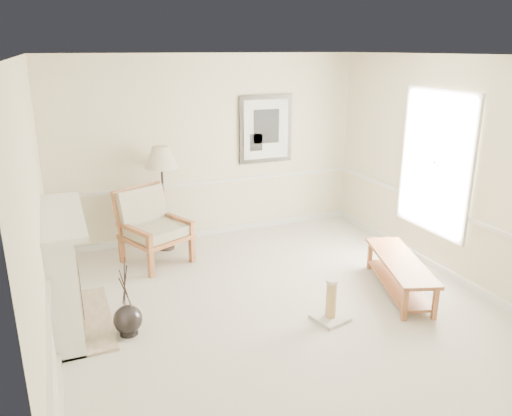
{
  "coord_description": "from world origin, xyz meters",
  "views": [
    {
      "loc": [
        -2.27,
        -4.78,
        2.97
      ],
      "look_at": [
        -0.04,
        0.7,
        1.07
      ],
      "focal_mm": 35.0,
      "sensor_mm": 36.0,
      "label": 1
    }
  ],
  "objects_px": {
    "bench": "(400,270)",
    "armchair": "(150,223)",
    "floor_vase": "(128,320)",
    "floor_lamp": "(161,160)",
    "scratching_post": "(331,308)"
  },
  "relations": [
    {
      "from": "floor_vase",
      "to": "armchair",
      "type": "xyz_separation_m",
      "value": [
        0.63,
        1.9,
        0.41
      ]
    },
    {
      "from": "scratching_post",
      "to": "armchair",
      "type": "bearing_deg",
      "value": 122.25
    },
    {
      "from": "armchair",
      "to": "bench",
      "type": "bearing_deg",
      "value": -63.0
    },
    {
      "from": "armchair",
      "to": "floor_vase",
      "type": "bearing_deg",
      "value": -132.61
    },
    {
      "from": "armchair",
      "to": "floor_lamp",
      "type": "xyz_separation_m",
      "value": [
        0.28,
        0.36,
        0.82
      ]
    },
    {
      "from": "bench",
      "to": "scratching_post",
      "type": "distance_m",
      "value": 1.21
    },
    {
      "from": "scratching_post",
      "to": "floor_vase",
      "type": "bearing_deg",
      "value": 165.39
    },
    {
      "from": "armchair",
      "to": "scratching_post",
      "type": "bearing_deg",
      "value": -82.08
    },
    {
      "from": "floor_vase",
      "to": "floor_lamp",
      "type": "height_order",
      "value": "floor_lamp"
    },
    {
      "from": "bench",
      "to": "floor_lamp",
      "type": "bearing_deg",
      "value": 133.85
    },
    {
      "from": "armchair",
      "to": "scratching_post",
      "type": "xyz_separation_m",
      "value": [
        1.55,
        -2.46,
        -0.42
      ]
    },
    {
      "from": "floor_lamp",
      "to": "bench",
      "type": "height_order",
      "value": "floor_lamp"
    },
    {
      "from": "armchair",
      "to": "scratching_post",
      "type": "height_order",
      "value": "armchair"
    },
    {
      "from": "floor_lamp",
      "to": "bench",
      "type": "distance_m",
      "value": 3.69
    },
    {
      "from": "bench",
      "to": "armchair",
      "type": "bearing_deg",
      "value": 141.33
    }
  ]
}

